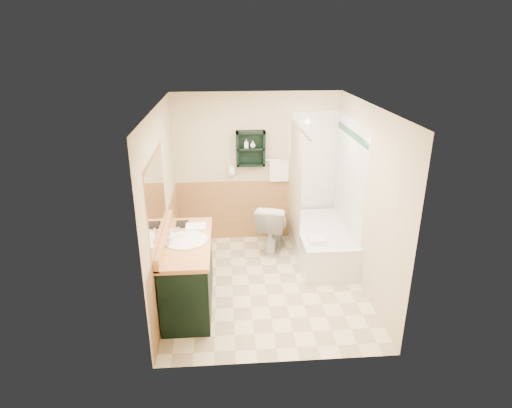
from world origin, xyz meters
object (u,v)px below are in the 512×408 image
object	(u,v)px
soap_bottle_b	(253,145)
vanity_book	(175,218)
vanity	(188,273)
toilet	(273,226)
soap_bottle_a	(246,146)
bathtub	(322,243)
hair_dryer	(232,170)
wall_shelf	(251,149)

from	to	relation	value
soap_bottle_b	vanity_book	bearing A→B (deg)	-130.05
vanity	vanity_book	bearing A→B (deg)	109.29
toilet	soap_bottle_a	size ratio (longest dim) A/B	5.87
vanity	bathtub	world-z (taller)	vanity
hair_dryer	vanity	bearing A→B (deg)	-108.28
hair_dryer	bathtub	xyz separation A→B (m)	(1.33, -0.77, -0.95)
wall_shelf	toilet	world-z (taller)	wall_shelf
soap_bottle_b	bathtub	bearing A→B (deg)	-36.74
vanity_book	soap_bottle_b	distance (m)	1.81
wall_shelf	vanity	distance (m)	2.28
vanity_book	soap_bottle_b	world-z (taller)	soap_bottle_b
vanity	vanity_book	xyz separation A→B (m)	(-0.17, 0.47, 0.55)
bathtub	hair_dryer	bearing A→B (deg)	149.82
vanity_book	soap_bottle_a	distance (m)	1.74
wall_shelf	vanity_book	distance (m)	1.77
bathtub	soap_bottle_b	xyz separation A→B (m)	(-0.99, 0.74, 1.35)
hair_dryer	toilet	world-z (taller)	hair_dryer
vanity_book	soap_bottle_b	size ratio (longest dim) A/B	2.00
soap_bottle_b	toilet	bearing A→B (deg)	-51.70
toilet	vanity_book	world-z (taller)	vanity_book
hair_dryer	soap_bottle_b	bearing A→B (deg)	-5.15
soap_bottle_a	soap_bottle_b	distance (m)	0.10
wall_shelf	vanity	xyz separation A→B (m)	(-0.89, -1.78, -1.11)
soap_bottle_b	soap_bottle_a	bearing A→B (deg)	180.00
toilet	soap_bottle_b	world-z (taller)	soap_bottle_b
hair_dryer	bathtub	distance (m)	1.80
hair_dryer	toilet	bearing A→B (deg)	-32.41
soap_bottle_a	bathtub	bearing A→B (deg)	-34.14
wall_shelf	vanity	bearing A→B (deg)	-116.74
toilet	hair_dryer	bearing A→B (deg)	-16.24
vanity	soap_bottle_b	bearing A→B (deg)	62.35
bathtub	soap_bottle_a	world-z (taller)	soap_bottle_a
vanity	soap_bottle_a	distance (m)	2.27
soap_bottle_b	vanity	bearing A→B (deg)	-117.65
bathtub	soap_bottle_b	distance (m)	1.83
hair_dryer	vanity	world-z (taller)	hair_dryer
hair_dryer	soap_bottle_a	bearing A→B (deg)	-7.35
wall_shelf	bathtub	xyz separation A→B (m)	(1.03, -0.75, -1.30)
bathtub	toilet	bearing A→B (deg)	151.86
wall_shelf	bathtub	size ratio (longest dim) A/B	0.37
vanity_book	soap_bottle_b	bearing A→B (deg)	48.41
wall_shelf	soap_bottle_a	size ratio (longest dim) A/B	4.08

